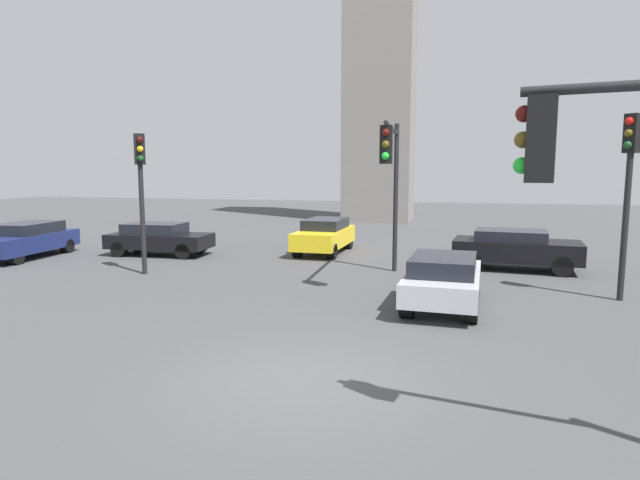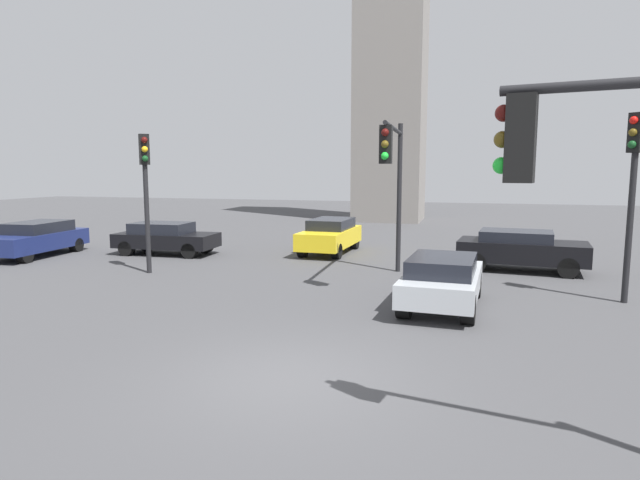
{
  "view_description": "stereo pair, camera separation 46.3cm",
  "coord_description": "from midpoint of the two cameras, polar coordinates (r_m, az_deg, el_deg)",
  "views": [
    {
      "loc": [
        2.46,
        -8.15,
        3.46
      ],
      "look_at": [
        -1.2,
        6.1,
        1.53
      ],
      "focal_mm": 29.91,
      "sensor_mm": 36.0,
      "label": 1
    },
    {
      "loc": [
        2.9,
        -8.03,
        3.46
      ],
      "look_at": [
        -1.2,
        6.1,
        1.53
      ],
      "focal_mm": 29.91,
      "sensor_mm": 36.0,
      "label": 2
    }
  ],
  "objects": [
    {
      "name": "traffic_light_3",
      "position": [
        16.27,
        6.86,
        7.83
      ],
      "size": [
        0.41,
        4.38,
        5.0
      ],
      "rotation": [
        0.0,
        0.0,
        -1.53
      ],
      "color": "black",
      "rests_on": "ground_plane"
    },
    {
      "name": "car_1",
      "position": [
        24.3,
        -29.46,
        0.06
      ],
      "size": [
        2.2,
        4.46,
        1.39
      ],
      "rotation": [
        0.0,
        0.0,
        -1.5
      ],
      "color": "navy",
      "rests_on": "ground_plane"
    },
    {
      "name": "traffic_light_0",
      "position": [
        18.63,
        -19.31,
        6.44
      ],
      "size": [
        0.45,
        0.48,
        4.64
      ],
      "rotation": [
        0.0,
        0.0,
        -0.89
      ],
      "color": "black",
      "rests_on": "ground_plane"
    },
    {
      "name": "car_2",
      "position": [
        13.87,
        12.14,
        -4.08
      ],
      "size": [
        1.97,
        4.11,
        1.33
      ],
      "rotation": [
        0.0,
        0.0,
        1.52
      ],
      "color": "#ADB2B7",
      "rests_on": "ground_plane"
    },
    {
      "name": "traffic_light_1",
      "position": [
        15.97,
        29.43,
        6.41
      ],
      "size": [
        0.45,
        0.48,
        4.9
      ],
      "rotation": [
        0.0,
        0.0,
        -2.27
      ],
      "color": "black",
      "rests_on": "ground_plane"
    },
    {
      "name": "skyline_tower",
      "position": [
        38.32,
        6.18,
        20.28
      ],
      "size": [
        4.49,
        4.49,
        23.96
      ],
      "primitive_type": "cube",
      "color": "gray",
      "rests_on": "ground_plane"
    },
    {
      "name": "car_5",
      "position": [
        22.4,
        -0.1,
        0.55
      ],
      "size": [
        1.84,
        4.26,
        1.43
      ],
      "rotation": [
        0.0,
        0.0,
        -1.6
      ],
      "color": "yellow",
      "rests_on": "ground_plane"
    },
    {
      "name": "ground_plane",
      "position": [
        9.2,
        -3.76,
        -14.64
      ],
      "size": [
        101.26,
        101.26,
        0.0
      ],
      "primitive_type": "plane",
      "color": "#424244"
    },
    {
      "name": "car_3",
      "position": [
        22.84,
        -17.44,
        0.2
      ],
      "size": [
        4.19,
        1.97,
        1.31
      ],
      "rotation": [
        0.0,
        0.0,
        0.05
      ],
      "color": "black",
      "rests_on": "ground_plane"
    },
    {
      "name": "car_4",
      "position": [
        19.71,
        19.52,
        -0.83
      ],
      "size": [
        4.37,
        2.27,
        1.39
      ],
      "rotation": [
        0.0,
        0.0,
        -0.1
      ],
      "color": "black",
      "rests_on": "ground_plane"
    }
  ]
}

